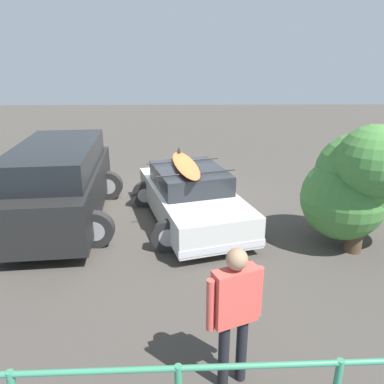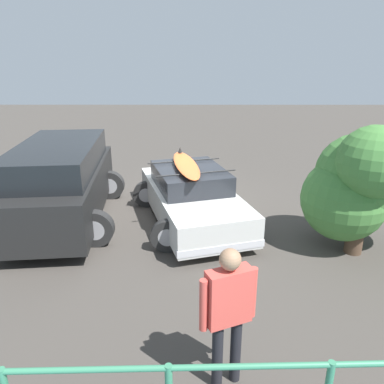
{
  "view_description": "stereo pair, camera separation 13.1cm",
  "coord_description": "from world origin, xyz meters",
  "px_view_note": "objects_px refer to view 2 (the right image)",
  "views": [
    {
      "loc": [
        -0.45,
        8.75,
        3.64
      ],
      "look_at": [
        -0.56,
        1.32,
        0.95
      ],
      "focal_mm": 35.0,
      "sensor_mm": 36.0,
      "label": 1
    },
    {
      "loc": [
        -0.58,
        8.75,
        3.64
      ],
      "look_at": [
        -0.56,
        1.32,
        0.95
      ],
      "focal_mm": 35.0,
      "sensor_mm": 36.0,
      "label": 2
    }
  ],
  "objects_px": {
    "sedan_car": "(192,197)",
    "person_bystander": "(228,307)",
    "bush_near_left": "(363,181)",
    "suv_car": "(61,182)"
  },
  "relations": [
    {
      "from": "sedan_car",
      "to": "person_bystander",
      "type": "relative_size",
      "value": 2.43
    },
    {
      "from": "bush_near_left",
      "to": "sedan_car",
      "type": "bearing_deg",
      "value": -21.87
    },
    {
      "from": "suv_car",
      "to": "sedan_car",
      "type": "bearing_deg",
      "value": 178.73
    },
    {
      "from": "suv_car",
      "to": "bush_near_left",
      "type": "distance_m",
      "value": 6.42
    },
    {
      "from": "sedan_car",
      "to": "person_bystander",
      "type": "height_order",
      "value": "person_bystander"
    },
    {
      "from": "sedan_car",
      "to": "bush_near_left",
      "type": "height_order",
      "value": "bush_near_left"
    },
    {
      "from": "suv_car",
      "to": "bush_near_left",
      "type": "height_order",
      "value": "bush_near_left"
    },
    {
      "from": "person_bystander",
      "to": "bush_near_left",
      "type": "distance_m",
      "value": 4.4
    },
    {
      "from": "suv_car",
      "to": "bush_near_left",
      "type": "xyz_separation_m",
      "value": [
        -6.26,
        1.38,
        0.47
      ]
    },
    {
      "from": "person_bystander",
      "to": "bush_near_left",
      "type": "xyz_separation_m",
      "value": [
        -2.84,
        -3.33,
        0.35
      ]
    }
  ]
}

